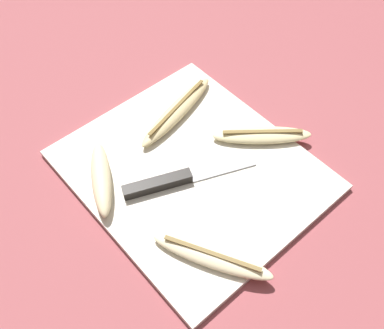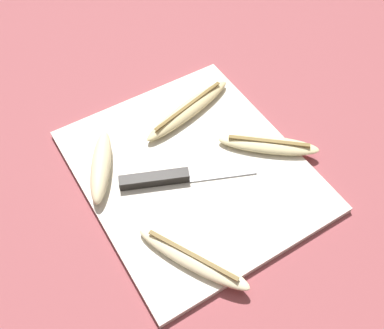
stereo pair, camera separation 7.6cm
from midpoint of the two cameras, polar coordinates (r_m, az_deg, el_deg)
name	(u,v)px [view 2 (the right image)]	position (r m, az deg, el deg)	size (l,w,h in m)	color
ground_plane	(192,172)	(0.78, 2.79, -1.15)	(4.00, 4.00, 0.00)	#93474C
cutting_board	(192,170)	(0.78, 2.81, -0.89)	(0.41, 0.36, 0.01)	silver
knife	(165,178)	(0.75, -0.57, -1.93)	(0.11, 0.22, 0.02)	black
banana_mellow_near	(188,110)	(0.84, 2.14, 6.83)	(0.09, 0.21, 0.02)	beige
banana_cream_curved	(101,166)	(0.76, -8.69, -0.37)	(0.15, 0.10, 0.03)	beige
banana_soft_right	(268,145)	(0.81, 12.36, 2.30)	(0.14, 0.16, 0.02)	beige
banana_pale_long	(193,258)	(0.68, 3.37, -12.01)	(0.18, 0.12, 0.02)	beige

